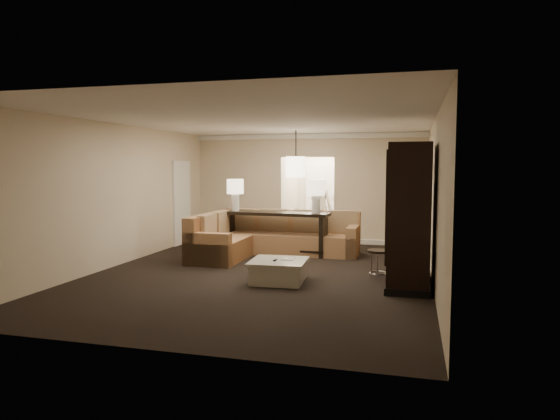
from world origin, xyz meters
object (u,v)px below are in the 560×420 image
(person, at_px, (321,205))
(console_table, at_px, (275,229))
(drink_table, at_px, (379,258))
(sectional_sofa, at_px, (266,238))
(coffee_table, at_px, (279,271))
(armoire, at_px, (409,218))

(person, bearing_deg, console_table, 86.95)
(console_table, relative_size, drink_table, 4.95)
(console_table, bearing_deg, sectional_sofa, -134.42)
(drink_table, bearing_deg, coffee_table, -155.97)
(console_table, height_order, drink_table, console_table)
(console_table, height_order, armoire, armoire)
(coffee_table, xyz_separation_m, person, (-0.27, 5.53, 0.72))
(drink_table, bearing_deg, console_table, 142.31)
(armoire, bearing_deg, coffee_table, -171.51)
(sectional_sofa, height_order, console_table, sectional_sofa)
(sectional_sofa, distance_m, drink_table, 3.10)
(coffee_table, distance_m, console_table, 2.73)
(sectional_sofa, xyz_separation_m, console_table, (0.16, 0.15, 0.18))
(sectional_sofa, relative_size, person, 1.78)
(person, bearing_deg, sectional_sofa, 84.51)
(coffee_table, xyz_separation_m, console_table, (-0.79, 2.59, 0.37))
(drink_table, bearing_deg, person, 111.56)
(console_table, distance_m, armoire, 3.73)
(sectional_sofa, relative_size, console_table, 1.30)
(armoire, distance_m, person, 5.74)
(coffee_table, relative_size, armoire, 0.43)
(coffee_table, bearing_deg, drink_table, 24.03)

